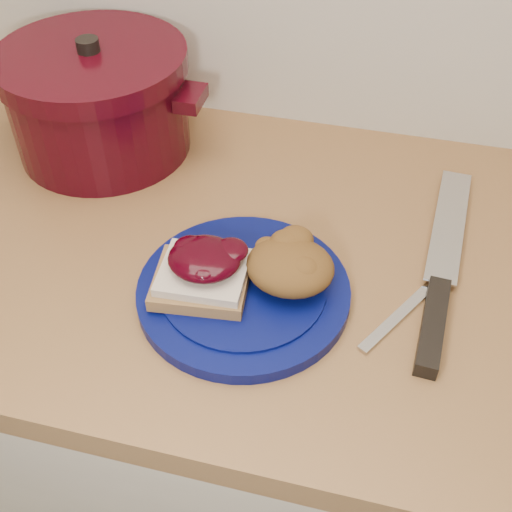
% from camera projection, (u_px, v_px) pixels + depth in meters
% --- Properties ---
extents(base_cabinet, '(4.00, 0.60, 0.86)m').
position_uv_depth(base_cabinet, '(228.00, 430.00, 1.15)').
color(base_cabinet, beige).
rests_on(base_cabinet, floor).
extents(plate, '(0.25, 0.25, 0.02)m').
position_uv_depth(plate, '(244.00, 292.00, 0.75)').
color(plate, '#050B4C').
rests_on(plate, wood_countertop).
extents(sandwich, '(0.12, 0.10, 0.05)m').
position_uv_depth(sandwich, '(203.00, 271.00, 0.72)').
color(sandwich, olive).
rests_on(sandwich, plate).
extents(stuffing_mound, '(0.10, 0.09, 0.05)m').
position_uv_depth(stuffing_mound, '(290.00, 267.00, 0.73)').
color(stuffing_mound, brown).
rests_on(stuffing_mound, plate).
extents(chef_knife, '(0.06, 0.36, 0.02)m').
position_uv_depth(chef_knife, '(438.00, 295.00, 0.74)').
color(chef_knife, black).
rests_on(chef_knife, wood_countertop).
extents(butter_knife, '(0.09, 0.15, 0.00)m').
position_uv_depth(butter_knife, '(406.00, 309.00, 0.74)').
color(butter_knife, silver).
rests_on(butter_knife, wood_countertop).
extents(dutch_oven, '(0.32, 0.27, 0.17)m').
position_uv_depth(dutch_oven, '(98.00, 100.00, 0.92)').
color(dutch_oven, '#35050E').
rests_on(dutch_oven, wood_countertop).
extents(pepper_grinder, '(0.07, 0.07, 0.13)m').
position_uv_depth(pepper_grinder, '(36.00, 78.00, 0.99)').
color(pepper_grinder, black).
rests_on(pepper_grinder, wood_countertop).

